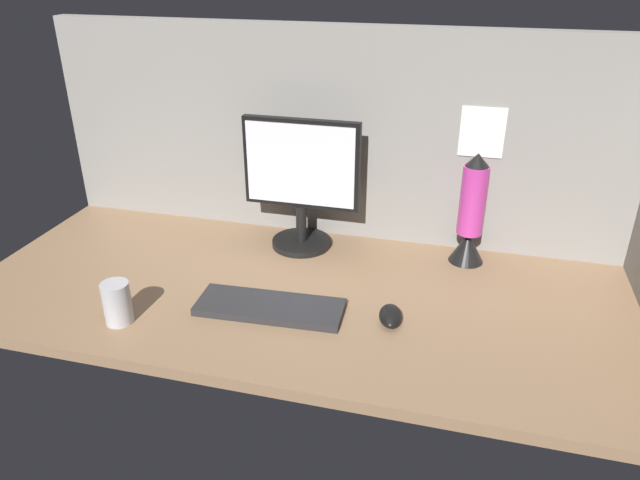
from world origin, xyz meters
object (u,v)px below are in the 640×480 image
Objects in this scene: keyboard at (270,307)px; lava_lamp at (471,218)px; mouse at (390,316)px; monitor at (301,180)px; mug_steel at (117,303)px.

lava_lamp is (46.61, 39.62, 12.72)cm from keyboard.
mouse is at bearing -114.18° from lava_lamp.
keyboard is (2.56, -37.75, -19.96)cm from monitor.
lava_lamp is (80.58, 53.46, 8.41)cm from mug_steel.
keyboard is 3.48× the size of mug_steel.
monitor is 62.39cm from mug_steel.
mug_steel is at bearing -174.77° from mouse.
mug_steel is 97.06cm from lava_lamp.
keyboard is at bearing -139.64° from lava_lamp.
mug_steel reaches higher than mouse.
keyboard is 36.93cm from mug_steel.
mouse is at bearing 2.39° from keyboard.
monitor is at bearing -177.83° from lava_lamp.
lava_lamp reaches higher than mouse.
mouse is at bearing 14.55° from mug_steel.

